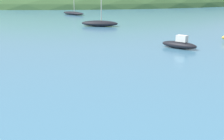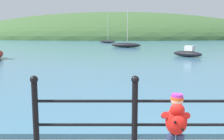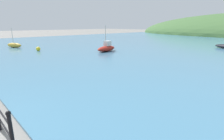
{
  "view_description": "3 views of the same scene",
  "coord_description": "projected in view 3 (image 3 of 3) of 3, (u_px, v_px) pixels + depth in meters",
  "views": [
    {
      "loc": [
        -2.18,
        -1.38,
        3.62
      ],
      "look_at": [
        -1.1,
        7.29,
        1.28
      ],
      "focal_mm": 50.0,
      "sensor_mm": 36.0,
      "label": 1
    },
    {
      "loc": [
        -1.34,
        -2.31,
        1.85
      ],
      "look_at": [
        -1.34,
        4.11,
        0.91
      ],
      "focal_mm": 42.0,
      "sensor_mm": 36.0,
      "label": 2
    },
    {
      "loc": [
        6.22,
        0.74,
        3.09
      ],
      "look_at": [
        -0.19,
        6.85,
        0.79
      ],
      "focal_mm": 28.0,
      "sensor_mm": 36.0,
      "label": 3
    }
  ],
  "objects": [
    {
      "name": "mooring_buoy",
      "position": [
        38.0,
        49.0,
        20.49
      ],
      "size": [
        0.49,
        0.49,
        0.49
      ],
      "primitive_type": "sphere",
      "color": "yellow",
      "rests_on": "water"
    },
    {
      "name": "boat_blue_hull",
      "position": [
        106.0,
        48.0,
        20.19
      ],
      "size": [
        1.5,
        3.03,
        2.94
      ],
      "color": "maroon",
      "rests_on": "water"
    },
    {
      "name": "boat_far_left",
      "position": [
        14.0,
        45.0,
        23.59
      ],
      "size": [
        2.57,
        1.6,
        2.63
      ],
      "color": "gold",
      "rests_on": "water"
    }
  ]
}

